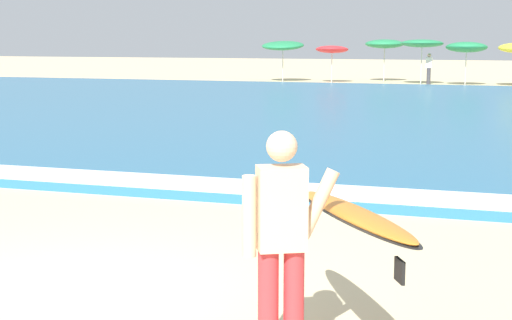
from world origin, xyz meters
name	(u,v)px	position (x,y,z in m)	size (l,w,h in m)	color
ground_plane	(66,297)	(0.00, 0.00, 0.00)	(160.00, 160.00, 0.00)	beige
sea	(380,112)	(0.00, 18.31, 0.07)	(120.00, 28.00, 0.14)	teal
surf_foam	(240,186)	(0.00, 4.91, 0.15)	(120.00, 1.13, 0.01)	white
surfer_with_board	(315,227)	(2.53, -0.75, 1.03)	(1.50, 2.55, 1.73)	red
beach_umbrella_0	(283,46)	(-8.01, 35.14, 1.94)	(2.30, 2.33, 2.28)	beige
beach_umbrella_1	(332,49)	(-5.20, 34.79, 1.76)	(1.73, 1.74, 2.00)	beige
beach_umbrella_2	(385,44)	(-2.74, 36.93, 2.03)	(2.12, 2.12, 2.28)	beige
beach_umbrella_3	(422,43)	(-0.51, 34.74, 2.08)	(2.17, 2.18, 2.32)	beige
beach_umbrella_4	(467,47)	(1.72, 34.42, 1.90)	(2.04, 2.07, 2.22)	beige
beachgoer_near_row_left	(429,68)	(-0.13, 34.85, 0.84)	(0.32, 0.20, 1.58)	#383842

